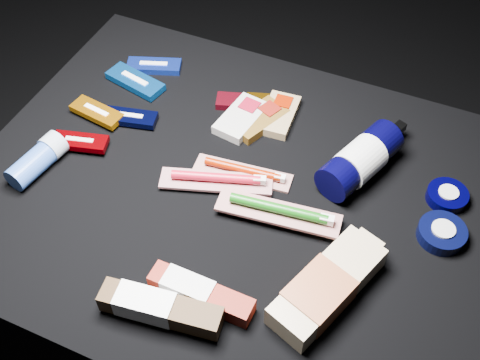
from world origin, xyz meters
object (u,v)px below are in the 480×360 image
at_px(deodorant_stick, 38,160).
at_px(toothpaste_carton_red, 197,292).
at_px(bodywash_bottle, 326,288).
at_px(lotion_bottle, 360,160).

height_order(deodorant_stick, toothpaste_carton_red, deodorant_stick).
bearing_deg(deodorant_stick, bodywash_bottle, 4.67).
bearing_deg(toothpaste_carton_red, deodorant_stick, 163.36).
relative_size(bodywash_bottle, deodorant_stick, 1.86).
relative_size(lotion_bottle, deodorant_stick, 1.81).
xyz_separation_m(bodywash_bottle, toothpaste_carton_red, (-0.19, -0.09, -0.01)).
height_order(bodywash_bottle, deodorant_stick, deodorant_stick).
bearing_deg(bodywash_bottle, lotion_bottle, 115.20).
xyz_separation_m(lotion_bottle, toothpaste_carton_red, (-0.16, -0.36, -0.02)).
xyz_separation_m(lotion_bottle, deodorant_stick, (-0.56, -0.24, -0.01)).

